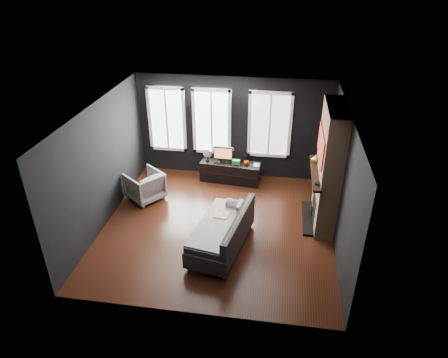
# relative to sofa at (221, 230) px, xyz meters

# --- Properties ---
(floor) EXTENTS (5.00, 5.00, 0.00)m
(floor) POSITION_rel_sofa_xyz_m (-0.19, 0.68, -0.41)
(floor) COLOR black
(floor) RESTS_ON ground
(ceiling) EXTENTS (5.00, 5.00, 0.00)m
(ceiling) POSITION_rel_sofa_xyz_m (-0.19, 0.68, 2.29)
(ceiling) COLOR white
(ceiling) RESTS_ON ground
(wall_back) EXTENTS (5.00, 0.02, 2.70)m
(wall_back) POSITION_rel_sofa_xyz_m (-0.19, 3.18, 0.94)
(wall_back) COLOR black
(wall_back) RESTS_ON ground
(wall_left) EXTENTS (0.02, 5.00, 2.70)m
(wall_left) POSITION_rel_sofa_xyz_m (-2.69, 0.68, 0.94)
(wall_left) COLOR black
(wall_left) RESTS_ON ground
(wall_right) EXTENTS (0.02, 5.00, 2.70)m
(wall_right) POSITION_rel_sofa_xyz_m (2.31, 0.68, 0.94)
(wall_right) COLOR black
(wall_right) RESTS_ON ground
(windows) EXTENTS (4.00, 0.16, 1.76)m
(windows) POSITION_rel_sofa_xyz_m (-0.64, 3.14, 1.97)
(windows) COLOR white
(windows) RESTS_ON wall_back
(fireplace) EXTENTS (0.70, 1.62, 2.70)m
(fireplace) POSITION_rel_sofa_xyz_m (2.11, 1.28, 0.94)
(fireplace) COLOR #93724C
(fireplace) RESTS_ON floor
(sofa) EXTENTS (1.30, 2.07, 0.83)m
(sofa) POSITION_rel_sofa_xyz_m (0.00, 0.00, 0.00)
(sofa) COLOR black
(sofa) RESTS_ON floor
(stripe_pillow) EXTENTS (0.12, 0.35, 0.34)m
(stripe_pillow) POSITION_rel_sofa_xyz_m (0.31, 0.52, 0.18)
(stripe_pillow) COLOR gray
(stripe_pillow) RESTS_ON sofa
(armchair) EXTENTS (1.04, 1.05, 0.79)m
(armchair) POSITION_rel_sofa_xyz_m (-2.14, 1.58, -0.02)
(armchair) COLOR silver
(armchair) RESTS_ON floor
(media_console) EXTENTS (1.61, 0.65, 0.54)m
(media_console) POSITION_rel_sofa_xyz_m (-0.19, 2.78, -0.14)
(media_console) COLOR black
(media_console) RESTS_ON floor
(monitor) EXTENTS (0.53, 0.12, 0.47)m
(monitor) POSITION_rel_sofa_xyz_m (-0.40, 2.83, 0.36)
(monitor) COLOR black
(monitor) RESTS_ON media_console
(desk_fan) EXTENTS (0.30, 0.30, 0.35)m
(desk_fan) POSITION_rel_sofa_xyz_m (-0.81, 2.81, 0.30)
(desk_fan) COLOR #AAAAAA
(desk_fan) RESTS_ON media_console
(mug) EXTENTS (0.14, 0.11, 0.13)m
(mug) POSITION_rel_sofa_xyz_m (0.23, 2.73, 0.19)
(mug) COLOR #D93300
(mug) RESTS_ON media_console
(book) EXTENTS (0.15, 0.02, 0.20)m
(book) POSITION_rel_sofa_xyz_m (0.42, 2.74, 0.22)
(book) COLOR #BCB095
(book) RESTS_ON media_console
(storage_box) EXTENTS (0.21, 0.14, 0.11)m
(storage_box) POSITION_rel_sofa_xyz_m (-0.04, 2.73, 0.18)
(storage_box) COLOR #28702A
(storage_box) RESTS_ON media_console
(mantel_vase) EXTENTS (0.20, 0.20, 0.17)m
(mantel_vase) POSITION_rel_sofa_xyz_m (1.86, 1.73, 0.90)
(mantel_vase) COLOR gold
(mantel_vase) RESTS_ON fireplace
(mantel_clock) EXTENTS (0.14, 0.14, 0.04)m
(mantel_clock) POSITION_rel_sofa_xyz_m (1.86, 0.73, 0.84)
(mantel_clock) COLOR black
(mantel_clock) RESTS_ON fireplace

